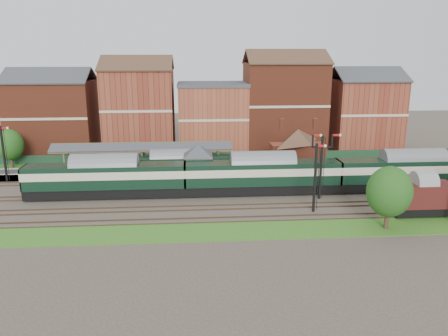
{
  "coord_description": "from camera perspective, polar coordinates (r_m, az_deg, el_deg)",
  "views": [
    {
      "loc": [
        -3.74,
        -53.36,
        17.65
      ],
      "look_at": [
        0.36,
        2.0,
        3.0
      ],
      "focal_mm": 35.0,
      "sensor_mm": 36.0,
      "label": 1
    }
  ],
  "objects": [
    {
      "name": "platform_railcar",
      "position": [
        61.87,
        -6.41,
        0.25
      ],
      "size": [
        16.4,
        2.59,
        3.78
      ],
      "color": "black",
      "rests_on": "ground"
    },
    {
      "name": "semaphore_platform_end",
      "position": [
        68.09,
        -26.81,
        1.74
      ],
      "size": [
        1.23,
        0.25,
        8.0
      ],
      "color": "black",
      "rests_on": "ground"
    },
    {
      "name": "platform",
      "position": [
        65.41,
        -5.19,
        -0.48
      ],
      "size": [
        55.0,
        3.4,
        1.0
      ],
      "primitive_type": "cube",
      "color": "#2D2D2D",
      "rests_on": "ground"
    },
    {
      "name": "ground",
      "position": [
        56.33,
        -0.22,
        -3.48
      ],
      "size": [
        160.0,
        160.0,
        0.0
      ],
      "primitive_type": "plane",
      "color": "#473D33",
      "rests_on": "ground"
    },
    {
      "name": "signal_box",
      "position": [
        58.43,
        -3.38,
        0.43
      ],
      "size": [
        5.4,
        5.4,
        6.0
      ],
      "color": "#667553",
      "rests_on": "ground"
    },
    {
      "name": "dmu_train",
      "position": [
        56.14,
        5.06,
        -0.77
      ],
      "size": [
        59.48,
        3.12,
        4.57
      ],
      "color": "black",
      "rests_on": "ground"
    },
    {
      "name": "brick_hut",
      "position": [
        59.6,
        4.36,
        -1.29
      ],
      "size": [
        3.2,
        2.64,
        2.94
      ],
      "color": "maroon",
      "rests_on": "ground"
    },
    {
      "name": "fence",
      "position": [
        73.43,
        -1.21,
        1.47
      ],
      "size": [
        90.0,
        0.12,
        1.5
      ],
      "primitive_type": "cube",
      "color": "#193823",
      "rests_on": "ground"
    },
    {
      "name": "goods_van_a",
      "position": [
        53.38,
        24.42,
        -3.37
      ],
      "size": [
        6.51,
        2.82,
        3.95
      ],
      "color": "black",
      "rests_on": "ground"
    },
    {
      "name": "canopy",
      "position": [
        64.86,
        -10.59,
        2.91
      ],
      "size": [
        26.0,
        3.89,
        4.08
      ],
      "color": "brown",
      "rests_on": "platform"
    },
    {
      "name": "semaphore_siding",
      "position": [
        50.21,
        11.84,
        -1.13
      ],
      "size": [
        1.23,
        0.25,
        8.0
      ],
      "color": "black",
      "rests_on": "ground"
    },
    {
      "name": "town_backdrop",
      "position": [
        79.16,
        -1.63,
        7.05
      ],
      "size": [
        69.0,
        10.0,
        16.0
      ],
      "color": "brown",
      "rests_on": "ground"
    },
    {
      "name": "grass_back",
      "position": [
        71.66,
        -1.12,
        0.55
      ],
      "size": [
        90.0,
        4.5,
        0.06
      ],
      "primitive_type": "cube",
      "color": "#2D6619",
      "rests_on": "ground"
    },
    {
      "name": "grass_front",
      "position": [
        45.11,
        0.86,
        -8.21
      ],
      "size": [
        90.0,
        5.0,
        0.06
      ],
      "primitive_type": "cube",
      "color": "#2D6619",
      "rests_on": "ground"
    },
    {
      "name": "semaphore_bracket",
      "position": [
        54.82,
        12.62,
        0.68
      ],
      "size": [
        3.6,
        0.25,
        8.18
      ],
      "color": "black",
      "rests_on": "ground"
    },
    {
      "name": "station_building",
      "position": [
        66.47,
        9.56,
        2.69
      ],
      "size": [
        8.1,
        8.1,
        5.9
      ],
      "color": "brown",
      "rests_on": "platform"
    },
    {
      "name": "tree_back",
      "position": [
        76.34,
        -26.22,
        2.75
      ],
      "size": [
        4.24,
        4.24,
        6.19
      ],
      "color": "#382619",
      "rests_on": "ground"
    },
    {
      "name": "tree_far",
      "position": [
        47.39,
        20.78,
        -2.91
      ],
      "size": [
        4.57,
        4.57,
        6.67
      ],
      "color": "#382619",
      "rests_on": "ground"
    }
  ]
}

